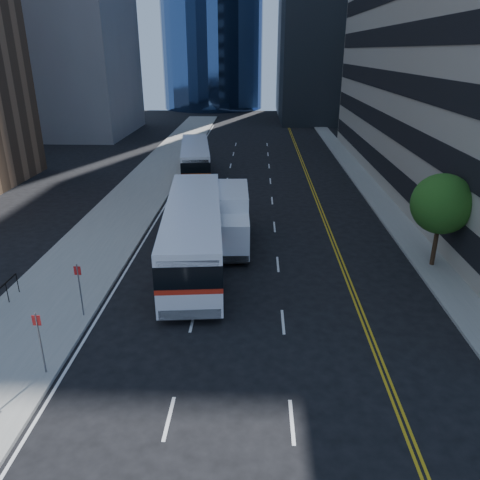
# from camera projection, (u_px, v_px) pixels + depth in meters

# --- Properties ---
(ground) EXTENTS (160.00, 160.00, 0.00)m
(ground) POSITION_uv_depth(u_px,v_px,m) (273.00, 348.00, 18.82)
(ground) COLOR black
(ground) RESTS_ON ground
(sidewalk_west) EXTENTS (5.00, 90.00, 0.15)m
(sidewalk_west) POSITION_uv_depth(u_px,v_px,m) (149.00, 182.00, 42.29)
(sidewalk_west) COLOR gray
(sidewalk_west) RESTS_ON ground
(sidewalk_east) EXTENTS (2.00, 90.00, 0.15)m
(sidewalk_east) POSITION_uv_depth(u_px,v_px,m) (366.00, 184.00, 41.62)
(sidewalk_east) COLOR gray
(sidewalk_east) RESTS_ON ground
(street_tree) EXTENTS (3.20, 3.20, 5.10)m
(street_tree) POSITION_uv_depth(u_px,v_px,m) (442.00, 204.00, 24.54)
(street_tree) COLOR #332114
(street_tree) RESTS_ON sidewalk_east
(bus_front) EXTENTS (4.17, 13.55, 3.44)m
(bus_front) POSITION_uv_depth(u_px,v_px,m) (194.00, 232.00, 25.70)
(bus_front) COLOR white
(bus_front) RESTS_ON ground
(bus_rear) EXTENTS (3.98, 11.71, 2.96)m
(bus_rear) POSITION_uv_depth(u_px,v_px,m) (195.00, 159.00, 44.31)
(bus_rear) COLOR white
(bus_rear) RESTS_ON ground
(box_truck) EXTENTS (2.67, 6.95, 3.27)m
(box_truck) POSITION_uv_depth(u_px,v_px,m) (229.00, 218.00, 28.32)
(box_truck) COLOR white
(box_truck) RESTS_ON ground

